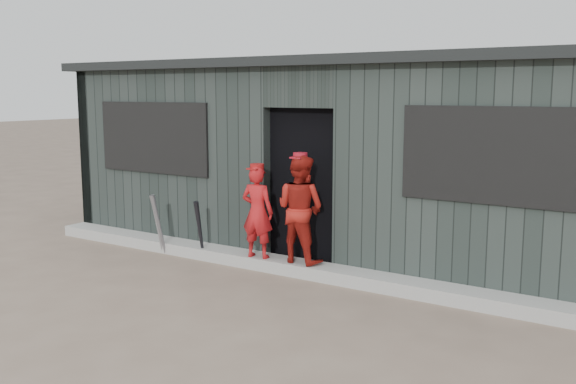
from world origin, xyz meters
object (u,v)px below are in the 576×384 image
Objects in this scene: player_red_right at (300,209)px; bat_mid at (159,225)px; bat_right at (200,230)px; player_red_left at (257,212)px; player_grey_back at (352,219)px; dugout at (354,156)px; bat_left at (158,225)px.

bat_mid is at bearing 11.50° from player_red_right.
bat_right is (0.64, 0.09, -0.02)m from bat_mid.
bat_mid is 1.56m from player_red_left.
player_grey_back is 0.15× the size of dugout.
bat_right is at bearing 8.32° from bat_mid.
bat_left is 1.61m from player_red_left.
player_grey_back reaches higher than bat_left.
bat_mid is at bearing -0.85° from player_red_left.
player_red_left is 0.88× the size of player_red_right.
bat_right is 0.62× the size of player_red_right.
player_grey_back is at bearing -63.51° from dugout.
player_red_left is at bearing 6.11° from bat_mid.
player_red_left is at bearing 4.48° from bat_right.
bat_mid is (0.04, -0.03, 0.02)m from bat_left.
bat_right is 0.67× the size of player_grey_back.
player_red_left is at bearing 43.96° from player_grey_back.
player_grey_back reaches higher than bat_right.
bat_left is 0.62× the size of player_red_right.
player_red_left reaches higher than bat_left.
dugout reaches higher than player_grey_back.
player_red_right is (2.12, 0.25, 0.40)m from bat_left.
player_grey_back is (1.79, 0.83, 0.20)m from bat_right.
player_grey_back is (2.44, 0.92, 0.18)m from bat_mid.
dugout is (0.41, 1.77, 0.56)m from player_red_left.
player_grey_back is at bearing -115.33° from player_red_right.
bat_right is 0.94m from player_red_left.
bat_mid is 2.13m from player_red_right.
bat_mid reaches higher than bat_right.
bat_left is 0.67× the size of player_grey_back.
bat_mid is at bearing -134.94° from dugout.
dugout is (1.93, 1.94, 0.87)m from bat_mid.
bat_left is 0.69m from bat_right.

